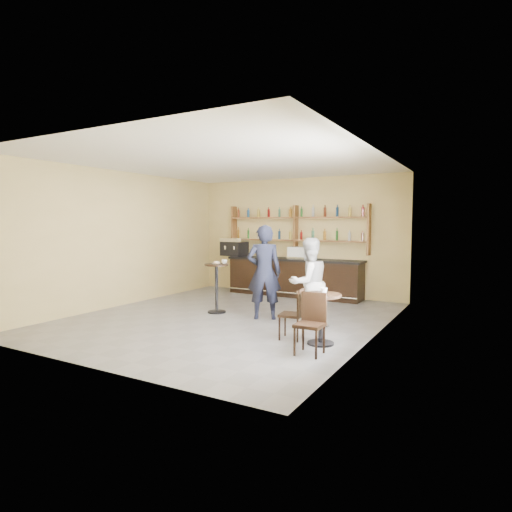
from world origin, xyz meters
The scene contains 23 objects.
floor centered at (0.00, 0.00, 0.00)m, with size 7.00×7.00×0.00m, color slate.
ceiling centered at (0.00, 0.00, 3.20)m, with size 7.00×7.00×0.00m, color white.
wall_back centered at (0.00, 3.50, 1.60)m, with size 7.00×7.00×0.00m, color #CFB975.
wall_front centered at (0.00, -3.50, 1.60)m, with size 7.00×7.00×0.00m, color #CFB975.
wall_left centered at (-3.00, 0.00, 1.60)m, with size 7.00×7.00×0.00m, color #CFB975.
wall_right centered at (3.00, 0.00, 1.60)m, with size 7.00×7.00×0.00m, color #CFB975.
window_pane centered at (2.99, -1.20, 1.70)m, with size 2.00×2.00×0.00m, color white.
window_frame centered at (2.99, -1.20, 1.70)m, with size 0.04×1.70×2.10m, color black, non-canonical shape.
shelf_unit centered at (0.00, 3.37, 1.81)m, with size 4.00×0.26×1.40m, color brown, non-canonical shape.
liquor_bottles centered at (0.00, 3.37, 1.98)m, with size 3.68×0.10×1.00m, color #8C5919, non-canonical shape.
bar_counter centered at (0.06, 3.15, 0.51)m, with size 3.77×0.73×1.02m, color black, non-canonical shape.
espresso_machine centered at (-1.85, 3.15, 1.28)m, with size 0.72×0.46×0.52m, color black, non-canonical shape.
pastry_case centered at (0.20, 3.15, 1.18)m, with size 0.53×0.43×0.32m, color silver, non-canonical shape.
pedestal_table centered at (-0.53, 0.33, 0.54)m, with size 0.53×0.53×1.08m, color black, non-canonical shape.
napkin centered at (-0.53, 0.33, 1.08)m, with size 0.15×0.15×0.00m, color white.
donut centered at (-0.52, 0.32, 1.11)m, with size 0.14×0.14×0.05m, color #C18A46.
cup_pedestal centered at (-0.39, 0.43, 1.13)m, with size 0.12×0.12×0.09m, color white.
man_main centered at (0.67, 0.31, 0.97)m, with size 0.71×0.46×1.94m, color black.
cafe_table centered at (2.36, -0.88, 0.42)m, with size 0.66×0.66×0.83m, color black, non-canonical shape.
cup_cafe centered at (2.41, -0.88, 0.88)m, with size 0.11×0.11×0.10m, color white.
chair_west centered at (1.81, -0.83, 0.43)m, with size 0.37×0.37×0.86m, color black, non-canonical shape.
chair_south centered at (2.41, -1.48, 0.46)m, with size 0.40×0.40×0.92m, color black, non-canonical shape.
patron_second centered at (1.73, 0.11, 0.85)m, with size 0.83×0.64×1.70m, color #A6A7AC.
Camera 1 is at (4.80, -7.35, 1.97)m, focal length 30.00 mm.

